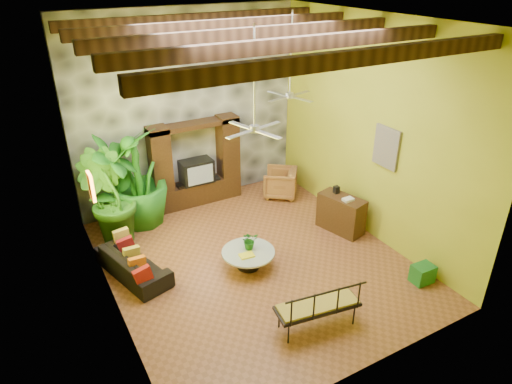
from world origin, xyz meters
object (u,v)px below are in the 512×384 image
ceiling_fan_front (254,118)px  tall_plant_c (138,177)px  sofa (133,263)px  tall_plant_b (108,199)px  green_bin (423,274)px  wicker_armchair (280,183)px  tall_plant_a (117,185)px  ceiling_fan_back (290,86)px  iron_bench (320,305)px  side_console (341,214)px  coffee_table (248,257)px  entertainment_center (196,169)px

ceiling_fan_front → tall_plant_c: (-1.44, 3.20, -2.15)m
sofa → tall_plant_b: 1.72m
green_bin → ceiling_fan_front: bearing=145.6°
tall_plant_b → ceiling_fan_front: bearing=-49.5°
sofa → wicker_armchair: wicker_armchair is taller
tall_plant_a → tall_plant_b: (-0.30, -0.36, -0.11)m
ceiling_fan_back → iron_bench: bearing=-114.0°
tall_plant_b → green_bin: bearing=-42.0°
ceiling_fan_front → iron_bench: (0.20, -2.00, -2.86)m
tall_plant_c → green_bin: bearing=-50.2°
tall_plant_b → tall_plant_c: 1.00m
wicker_armchair → tall_plant_b: (-4.64, -0.07, 0.72)m
sofa → tall_plant_a: size_ratio=0.78×
side_console → wicker_armchair: bearing=82.7°
wicker_armchair → green_bin: (0.50, -4.70, -0.20)m
iron_bench → side_console: size_ratio=1.40×
sofa → coffee_table: size_ratio=1.68×
ceiling_fan_front → green_bin: (2.85, -1.95, -3.21)m
ceiling_fan_back → iron_bench: ceiling_fan_back is taller
entertainment_center → tall_plant_b: size_ratio=1.07×
ceiling_fan_back → green_bin: bearing=-73.5°
ceiling_fan_front → green_bin: size_ratio=4.22×
coffee_table → ceiling_fan_back: bearing=36.8°
side_console → green_bin: size_ratio=2.55×
tall_plant_a → coffee_table: 3.56m
wicker_armchair → entertainment_center: bearing=-72.0°
coffee_table → side_console: bearing=5.1°
entertainment_center → iron_bench: 5.56m
entertainment_center → iron_bench: bearing=-90.0°
wicker_armchair → tall_plant_b: bearing=-51.0°
tall_plant_c → green_bin: 6.78m
entertainment_center → sofa: bearing=-136.1°
ceiling_fan_back → iron_bench: (-1.60, -3.60, -2.86)m
iron_bench → green_bin: iron_bench is taller
tall_plant_a → tall_plant_c: (0.54, 0.16, 0.02)m
green_bin → iron_bench: bearing=-178.8°
tall_plant_c → coffee_table: 3.43m
sofa → coffee_table: sofa is taller
entertainment_center → sofa: 3.47m
ceiling_fan_back → coffee_table: size_ratio=1.64×
side_console → entertainment_center: bearing=113.8°
tall_plant_c → coffee_table: bearing=-64.4°
tall_plant_c → tall_plant_a: bearing=-163.9°
ceiling_fan_back → tall_plant_b: (-4.09, 1.08, -2.28)m
tall_plant_a → iron_bench: bearing=-66.6°
wicker_armchair → tall_plant_c: tall_plant_c is taller
entertainment_center → ceiling_fan_back: (1.60, -1.94, 2.44)m
iron_bench → side_console: bearing=53.7°
ceiling_fan_front → tall_plant_b: ceiling_fan_front is taller
tall_plant_b → green_bin: (5.14, -4.63, -0.93)m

